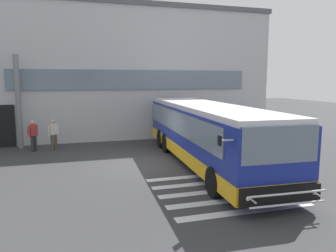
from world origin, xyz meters
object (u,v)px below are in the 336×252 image
Objects in this scene: bus_main_foreground at (206,135)px; passenger_near_column at (33,133)px; entry_support_column at (18,102)px; passenger_by_doorway at (54,133)px.

passenger_near_column is (-7.81, 4.94, -0.37)m from bus_main_foreground.
entry_support_column is 3.08× the size of passenger_near_column.
passenger_near_column is (0.78, -1.12, -1.62)m from entry_support_column.
passenger_near_column is at bearing -55.31° from entry_support_column.
bus_main_foreground is at bearing -32.32° from passenger_near_column.
entry_support_column is 0.42× the size of bus_main_foreground.
entry_support_column is 10.59m from bus_main_foreground.
entry_support_column reaches higher than passenger_by_doorway.
entry_support_column is 2.12m from passenger_near_column.
passenger_by_doorway is at bearing -30.58° from entry_support_column.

